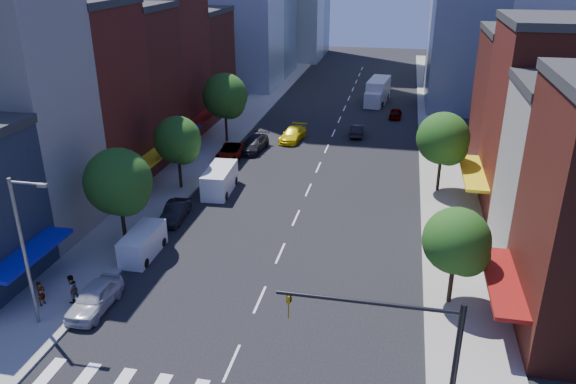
% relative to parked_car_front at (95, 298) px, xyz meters
% --- Properties ---
extents(ground, '(220.00, 220.00, 0.00)m').
position_rel_parked_car_front_xyz_m(ground, '(9.50, -3.05, -0.80)').
color(ground, black).
rests_on(ground, ground).
extents(sidewalk_left, '(5.00, 120.00, 0.15)m').
position_rel_parked_car_front_xyz_m(sidewalk_left, '(-3.00, 36.95, -0.72)').
color(sidewalk_left, gray).
rests_on(sidewalk_left, ground).
extents(sidewalk_right, '(5.00, 120.00, 0.15)m').
position_rel_parked_car_front_xyz_m(sidewalk_right, '(22.00, 36.95, -0.72)').
color(sidewalk_right, gray).
rests_on(sidewalk_right, ground).
extents(bldg_left_2, '(12.00, 9.00, 16.00)m').
position_rel_parked_car_front_xyz_m(bldg_left_2, '(-11.50, 17.45, 7.20)').
color(bldg_left_2, maroon).
rests_on(bldg_left_2, ground).
extents(bldg_left_3, '(12.00, 8.00, 15.00)m').
position_rel_parked_car_front_xyz_m(bldg_left_3, '(-11.50, 25.95, 6.70)').
color(bldg_left_3, '#4E1D13').
rests_on(bldg_left_3, ground).
extents(bldg_left_4, '(12.00, 9.00, 17.00)m').
position_rel_parked_car_front_xyz_m(bldg_left_4, '(-11.50, 34.45, 7.70)').
color(bldg_left_4, maroon).
rests_on(bldg_left_4, ground).
extents(bldg_left_5, '(12.00, 10.00, 13.00)m').
position_rel_parked_car_front_xyz_m(bldg_left_5, '(-11.50, 43.95, 5.70)').
color(bldg_left_5, '#4E1D13').
rests_on(bldg_left_5, ground).
extents(bldg_right_2, '(12.00, 10.00, 15.00)m').
position_rel_parked_car_front_xyz_m(bldg_right_2, '(30.50, 20.95, 6.70)').
color(bldg_right_2, maroon).
rests_on(bldg_right_2, ground).
extents(bldg_right_3, '(12.00, 10.00, 13.00)m').
position_rel_parked_car_front_xyz_m(bldg_right_3, '(30.50, 30.95, 5.70)').
color(bldg_right_3, '#4E1D13').
rests_on(bldg_right_3, ground).
extents(streetlight, '(2.25, 0.25, 9.00)m').
position_rel_parked_car_front_xyz_m(streetlight, '(-2.31, -2.05, 4.48)').
color(streetlight, slate).
rests_on(streetlight, sidewalk_left).
extents(tree_left_near, '(4.80, 4.80, 7.30)m').
position_rel_parked_car_front_xyz_m(tree_left_near, '(-1.85, 7.88, 4.07)').
color(tree_left_near, black).
rests_on(tree_left_near, sidewalk_left).
extents(tree_left_mid, '(4.20, 4.20, 6.65)m').
position_rel_parked_car_front_xyz_m(tree_left_mid, '(-1.85, 18.88, 3.73)').
color(tree_left_mid, black).
rests_on(tree_left_mid, sidewalk_left).
extents(tree_left_far, '(5.00, 5.00, 7.75)m').
position_rel_parked_car_front_xyz_m(tree_left_far, '(-1.85, 32.88, 4.41)').
color(tree_left_far, black).
rests_on(tree_left_far, sidewalk_left).
extents(tree_right_near, '(4.00, 4.00, 6.20)m').
position_rel_parked_car_front_xyz_m(tree_right_near, '(21.15, 4.88, 3.39)').
color(tree_right_near, black).
rests_on(tree_right_near, sidewalk_right).
extents(tree_right_far, '(4.60, 4.60, 7.20)m').
position_rel_parked_car_front_xyz_m(tree_right_far, '(21.15, 22.88, 4.07)').
color(tree_right_far, black).
rests_on(tree_right_far, sidewalk_right).
extents(parked_car_front, '(1.89, 4.67, 1.59)m').
position_rel_parked_car_front_xyz_m(parked_car_front, '(0.00, 0.00, 0.00)').
color(parked_car_front, silver).
rests_on(parked_car_front, ground).
extents(parked_car_second, '(1.79, 4.36, 1.41)m').
position_rel_parked_car_front_xyz_m(parked_car_second, '(0.00, 12.72, -0.09)').
color(parked_car_second, black).
rests_on(parked_car_second, ground).
extents(parked_car_third, '(2.75, 5.30, 1.43)m').
position_rel_parked_car_front_xyz_m(parked_car_third, '(0.00, 27.78, -0.08)').
color(parked_car_third, '#999999').
rests_on(parked_car_third, ground).
extents(parked_car_rear, '(2.66, 5.48, 1.53)m').
position_rel_parked_car_front_xyz_m(parked_car_rear, '(1.81, 30.70, -0.03)').
color(parked_car_rear, black).
rests_on(parked_car_rear, ground).
extents(cargo_van_near, '(1.91, 4.55, 1.93)m').
position_rel_parked_car_front_xyz_m(cargo_van_near, '(0.00, 6.61, 0.16)').
color(cargo_van_near, silver).
rests_on(cargo_van_near, ground).
extents(cargo_van_far, '(2.41, 5.42, 2.27)m').
position_rel_parked_car_front_xyz_m(cargo_van_far, '(1.73, 18.86, 0.33)').
color(cargo_van_far, white).
rests_on(cargo_van_far, ground).
extents(taxi, '(2.81, 5.44, 1.51)m').
position_rel_parked_car_front_xyz_m(taxi, '(5.27, 35.13, -0.04)').
color(taxi, yellow).
rests_on(taxi, ground).
extents(traffic_car_oncoming, '(1.62, 4.20, 1.36)m').
position_rel_parked_car_front_xyz_m(traffic_car_oncoming, '(12.31, 38.38, -0.11)').
color(traffic_car_oncoming, black).
rests_on(traffic_car_oncoming, ground).
extents(traffic_car_far, '(1.67, 3.79, 1.27)m').
position_rel_parked_car_front_xyz_m(traffic_car_far, '(16.58, 47.34, -0.16)').
color(traffic_car_far, '#999999').
rests_on(traffic_car_far, ground).
extents(box_truck, '(3.34, 8.55, 3.35)m').
position_rel_parked_car_front_xyz_m(box_truck, '(13.75, 54.96, 0.79)').
color(box_truck, silver).
rests_on(box_truck, ground).
extents(pedestrian_near, '(0.44, 0.61, 1.57)m').
position_rel_parked_car_front_xyz_m(pedestrian_near, '(-3.29, -0.40, 0.14)').
color(pedestrian_near, '#999999').
rests_on(pedestrian_near, sidewalk_left).
extents(pedestrian_far, '(0.99, 1.10, 1.84)m').
position_rel_parked_car_front_xyz_m(pedestrian_far, '(-1.64, 0.23, 0.28)').
color(pedestrian_far, '#999999').
rests_on(pedestrian_far, sidewalk_left).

